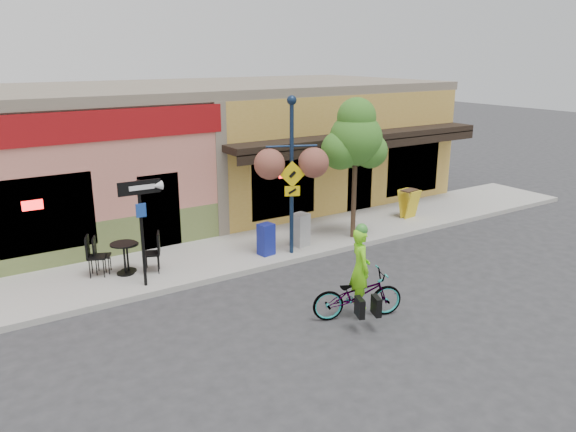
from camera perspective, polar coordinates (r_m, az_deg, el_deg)
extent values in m
plane|color=#2D2D30|center=(15.23, 2.71, -5.20)|extent=(90.00, 90.00, 0.00)
cube|color=#9E9B93|center=(16.76, -1.29, -2.86)|extent=(24.00, 3.00, 0.15)
cube|color=#A8A59E|center=(15.62, 1.53, -4.33)|extent=(24.00, 0.12, 0.15)
imported|color=#9A200E|center=(12.36, 7.07, -7.95)|extent=(2.12, 1.36, 1.05)
imported|color=#77E818|center=(12.25, 7.31, -6.36)|extent=(0.62, 0.75, 1.77)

